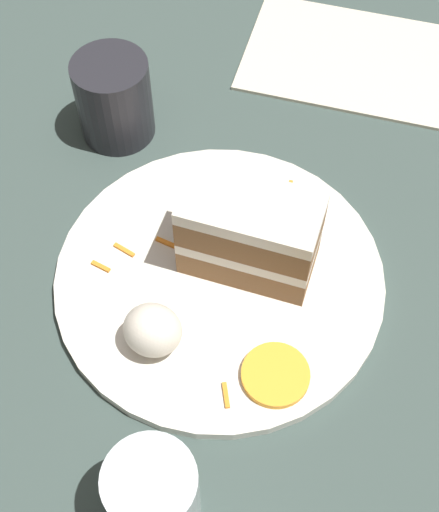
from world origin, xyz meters
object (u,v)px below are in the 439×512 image
at_px(plate, 220,278).
at_px(cake_slice, 247,233).
at_px(cream_dollop, 153,330).
at_px(orange_garnish, 275,375).
at_px(drinking_glass, 149,498).
at_px(menu_card, 354,59).
at_px(coffee_mug, 114,96).

distance_m(plate, cake_slice, 0.06).
bearing_deg(cream_dollop, orange_garnish, 1.32).
xyz_separation_m(orange_garnish, drinking_glass, (-0.06, -0.13, 0.03)).
distance_m(cake_slice, menu_card, 0.32).
height_order(cake_slice, drinking_glass, cake_slice).
height_order(cake_slice, orange_garnish, cake_slice).
bearing_deg(drinking_glass, plate, 94.36).
distance_m(cake_slice, orange_garnish, 0.13).
distance_m(cake_slice, cream_dollop, 0.12).
height_order(cake_slice, cream_dollop, cake_slice).
distance_m(cream_dollop, menu_card, 0.43).
xyz_separation_m(cake_slice, orange_garnish, (0.06, -0.10, -0.04)).
distance_m(coffee_mug, menu_card, 0.29).
relative_size(plate, drinking_glass, 3.20).
bearing_deg(cream_dollop, coffee_mug, 119.61).
relative_size(plate, cake_slice, 2.55).
relative_size(cake_slice, drinking_glass, 1.25).
bearing_deg(cake_slice, cream_dollop, 154.32).
bearing_deg(coffee_mug, orange_garnish, -43.67).
relative_size(coffee_mug, menu_card, 0.37).
xyz_separation_m(cream_dollop, orange_garnish, (0.11, 0.00, -0.02)).
height_order(orange_garnish, drinking_glass, drinking_glass).
relative_size(cream_dollop, menu_card, 0.20).
bearing_deg(plate, cake_slice, 49.97).
bearing_deg(orange_garnish, menu_card, 93.08).
height_order(orange_garnish, menu_card, orange_garnish).
distance_m(cream_dollop, drinking_glass, 0.14).
height_order(drinking_glass, coffee_mug, drinking_glass).
bearing_deg(plate, cream_dollop, -110.64).
bearing_deg(drinking_glass, menu_card, 86.05).
height_order(cream_dollop, drinking_glass, drinking_glass).
relative_size(plate, coffee_mug, 3.33).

